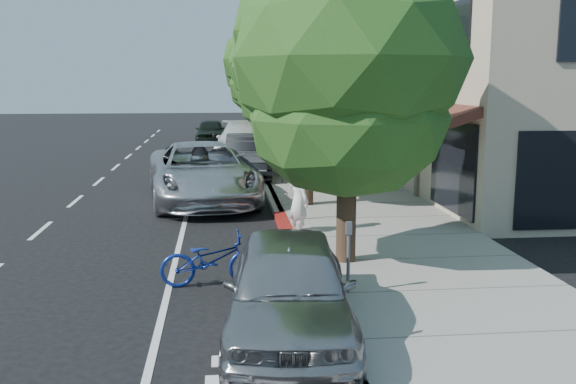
{
  "coord_description": "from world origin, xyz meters",
  "views": [
    {
      "loc": [
        -1.59,
        -14.47,
        3.8
      ],
      "look_at": [
        -0.14,
        -0.64,
        1.35
      ],
      "focal_mm": 40.0,
      "sensor_mm": 36.0,
      "label": 1
    }
  ],
  "objects": [
    {
      "name": "silver_suv",
      "position": [
        -2.2,
        5.5,
        0.93
      ],
      "size": [
        3.88,
        7.0,
        1.85
      ],
      "primitive_type": "imported",
      "rotation": [
        0.0,
        0.0,
        0.12
      ],
      "color": "silver",
      "rests_on": "ground"
    },
    {
      "name": "sidewalk",
      "position": [
        2.3,
        8.0,
        0.07
      ],
      "size": [
        4.6,
        56.0,
        0.15
      ],
      "primitive_type": "cube",
      "color": "gray",
      "rests_on": "ground"
    },
    {
      "name": "near_car_a",
      "position": [
        -0.64,
        -5.5,
        0.78
      ],
      "size": [
        2.21,
        4.72,
        1.56
      ],
      "primitive_type": "imported",
      "rotation": [
        0.0,
        0.0,
        -0.08
      ],
      "color": "#9B9B9F",
      "rests_on": "ground"
    },
    {
      "name": "pedestrian",
      "position": [
        1.64,
        11.44,
        0.96
      ],
      "size": [
        0.79,
        0.62,
        1.62
      ],
      "primitive_type": "imported",
      "rotation": [
        0.0,
        0.0,
        3.13
      ],
      "color": "black",
      "rests_on": "sidewalk"
    },
    {
      "name": "bicycle",
      "position": [
        -1.8,
        -2.88,
        0.5
      ],
      "size": [
        1.95,
        0.81,
        1.0
      ],
      "primitive_type": "imported",
      "rotation": [
        0.0,
        0.0,
        1.65
      ],
      "color": "navy",
      "rests_on": "ground"
    },
    {
      "name": "dark_suv_far",
      "position": [
        -2.2,
        24.26,
        0.72
      ],
      "size": [
        1.77,
        4.26,
        1.44
      ],
      "primitive_type": "imported",
      "rotation": [
        0.0,
        0.0,
        -0.02
      ],
      "color": "black",
      "rests_on": "ground"
    },
    {
      "name": "street_tree_5",
      "position": [
        0.9,
        28.0,
        4.08
      ],
      "size": [
        4.42,
        4.42,
        6.73
      ],
      "color": "black",
      "rests_on": "ground"
    },
    {
      "name": "storefront_building",
      "position": [
        9.6,
        18.0,
        3.5
      ],
      "size": [
        10.0,
        36.0,
        7.0
      ],
      "primitive_type": "cube",
      "color": "tan",
      "rests_on": "ground"
    },
    {
      "name": "street_tree_4",
      "position": [
        0.9,
        22.0,
        4.76
      ],
      "size": [
        4.81,
        4.81,
        7.74
      ],
      "color": "black",
      "rests_on": "ground"
    },
    {
      "name": "street_tree_1",
      "position": [
        0.9,
        4.0,
        4.97
      ],
      "size": [
        4.41,
        4.41,
        7.9
      ],
      "color": "black",
      "rests_on": "ground"
    },
    {
      "name": "curb",
      "position": [
        0.0,
        8.0,
        0.07
      ],
      "size": [
        0.3,
        56.0,
        0.15
      ],
      "primitive_type": "cube",
      "color": "#9E998E",
      "rests_on": "ground"
    },
    {
      "name": "white_pickup",
      "position": [
        -0.5,
        15.0,
        0.91
      ],
      "size": [
        2.7,
        6.35,
        1.83
      ],
      "primitive_type": "imported",
      "rotation": [
        0.0,
        0.0,
        -0.02
      ],
      "color": "white",
      "rests_on": "ground"
    },
    {
      "name": "curb_red_segment",
      "position": [
        0.0,
        1.0,
        0.07
      ],
      "size": [
        0.32,
        4.0,
        0.15
      ],
      "primitive_type": "cube",
      "color": "maroon",
      "rests_on": "ground"
    },
    {
      "name": "ground",
      "position": [
        0.0,
        0.0,
        0.0
      ],
      "size": [
        120.0,
        120.0,
        0.0
      ],
      "primitive_type": "plane",
      "color": "black",
      "rests_on": "ground"
    },
    {
      "name": "cyclist",
      "position": [
        0.25,
        0.63,
        0.91
      ],
      "size": [
        0.7,
        0.79,
        1.83
      ],
      "primitive_type": "imported",
      "rotation": [
        0.0,
        0.0,
        2.06
      ],
      "color": "white",
      "rests_on": "ground"
    },
    {
      "name": "street_tree_3",
      "position": [
        0.9,
        16.0,
        4.46
      ],
      "size": [
        4.34,
        4.34,
        7.2
      ],
      "color": "black",
      "rests_on": "ground"
    },
    {
      "name": "street_tree_2",
      "position": [
        0.9,
        10.0,
        4.13
      ],
      "size": [
        4.31,
        4.31,
        6.75
      ],
      "color": "black",
      "rests_on": "ground"
    },
    {
      "name": "street_tree_0",
      "position": [
        0.9,
        -2.0,
        4.09
      ],
      "size": [
        4.7,
        4.7,
        6.82
      ],
      "color": "black",
      "rests_on": "ground"
    },
    {
      "name": "dark_sedan",
      "position": [
        -0.5,
        10.28,
        0.84
      ],
      "size": [
        2.15,
        5.23,
        1.69
      ],
      "primitive_type": "imported",
      "rotation": [
        0.0,
        0.0,
        -0.07
      ],
      "color": "black",
      "rests_on": "ground"
    }
  ]
}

